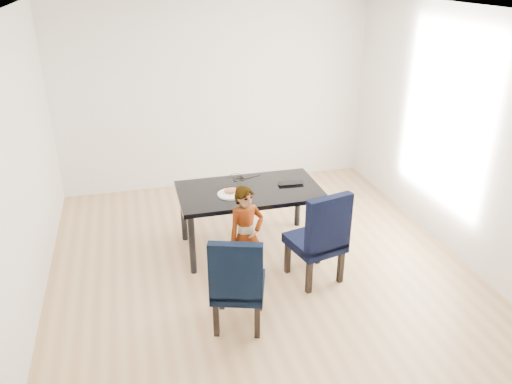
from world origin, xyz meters
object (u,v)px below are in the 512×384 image
object	(u,v)px
chair_right	(315,235)
child	(246,236)
laptop	(290,182)
chair_left	(238,279)
plate	(231,194)
dining_table	(249,219)

from	to	relation	value
chair_right	child	world-z (taller)	child
laptop	chair_left	bearing A→B (deg)	58.79
child	plate	size ratio (longest dim) A/B	3.69
dining_table	chair_left	xyz separation A→B (m)	(-0.43, -1.30, 0.11)
chair_left	chair_right	size ratio (longest dim) A/B	0.93
child	chair_right	bearing A→B (deg)	-23.49
chair_left	laptop	distance (m)	1.67
dining_table	chair_left	bearing A→B (deg)	-108.17
plate	laptop	xyz separation A→B (m)	(0.73, 0.15, 0.00)
chair_left	child	world-z (taller)	child
chair_right	plate	size ratio (longest dim) A/B	3.55
plate	laptop	distance (m)	0.75
dining_table	chair_right	size ratio (longest dim) A/B	1.54
chair_left	plate	world-z (taller)	chair_left
laptop	plate	bearing A→B (deg)	14.45
dining_table	chair_right	xyz separation A→B (m)	(0.51, -0.78, 0.14)
chair_left	laptop	size ratio (longest dim) A/B	3.27
chair_left	child	bearing A→B (deg)	88.53
chair_right	laptop	xyz separation A→B (m)	(-0.01, 0.84, 0.24)
chair_left	chair_right	world-z (taller)	chair_right
plate	child	bearing A→B (deg)	-86.66
dining_table	plate	size ratio (longest dim) A/B	5.47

